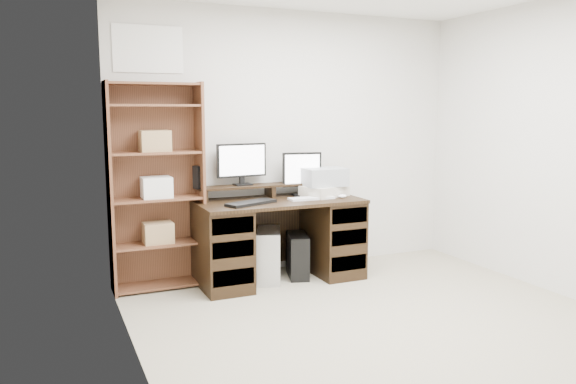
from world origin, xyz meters
TOP-DOWN VIEW (x-y plane):
  - room at (-0.00, 0.00)m, footprint 3.54×4.04m
  - desk at (-0.28, 1.64)m, footprint 1.50×0.70m
  - riser_shelf at (-0.28, 1.85)m, footprint 1.40×0.22m
  - monitor_wide at (-0.55, 1.89)m, footprint 0.49×0.14m
  - monitor_small at (0.02, 1.79)m, footprint 0.38×0.17m
  - speaker at (-0.98, 1.82)m, footprint 0.10×0.10m
  - keyboard_black at (-0.60, 1.50)m, footprint 0.50×0.32m
  - keyboard_white at (-0.00, 1.54)m, footprint 0.43×0.13m
  - mouse at (0.30, 1.50)m, footprint 0.09×0.07m
  - printer at (0.19, 1.67)m, footprint 0.48×0.42m
  - basket at (0.19, 1.67)m, footprint 0.39×0.28m
  - tower_silver at (-0.38, 1.67)m, footprint 0.37×0.52m
  - tower_black at (-0.09, 1.66)m, footprint 0.28×0.44m
  - bookshelf at (-1.35, 1.86)m, footprint 0.80×0.30m

SIDE VIEW (x-z plane):
  - tower_black at x=-0.09m, z-range 0.00..0.41m
  - tower_silver at x=-0.38m, z-range 0.00..0.47m
  - desk at x=-0.28m, z-range 0.01..0.76m
  - keyboard_white at x=0.00m, z-range 0.75..0.77m
  - keyboard_black at x=-0.60m, z-range 0.75..0.78m
  - mouse at x=0.30m, z-range 0.75..0.78m
  - printer at x=0.19m, z-range 0.75..0.85m
  - riser_shelf at x=-0.28m, z-range 0.78..0.90m
  - bookshelf at x=-1.35m, z-range 0.02..1.82m
  - basket at x=0.19m, z-range 0.85..1.02m
  - speaker at x=-0.98m, z-range 0.87..1.07m
  - monitor_small at x=0.02m, z-range 0.77..1.18m
  - monitor_wide at x=-0.55m, z-range 0.89..1.28m
  - room at x=0.00m, z-range -0.02..2.52m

